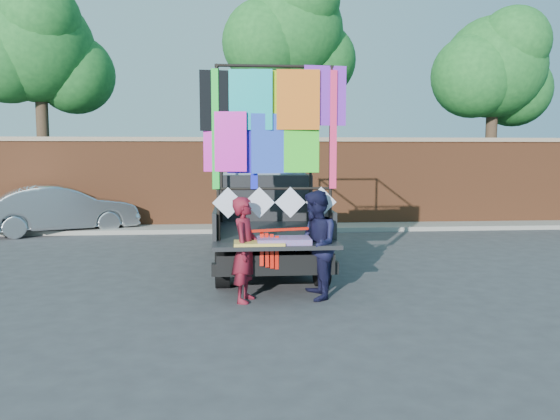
{
  "coord_description": "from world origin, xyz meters",
  "views": [
    {
      "loc": [
        -0.76,
        -8.89,
        2.17
      ],
      "look_at": [
        -0.04,
        -0.28,
        1.26
      ],
      "focal_mm": 35.0,
      "sensor_mm": 36.0,
      "label": 1
    }
  ],
  "objects": [
    {
      "name": "ground",
      "position": [
        0.0,
        0.0,
        0.0
      ],
      "size": [
        90.0,
        90.0,
        0.0
      ],
      "primitive_type": "plane",
      "color": "#38383A",
      "rests_on": "ground"
    },
    {
      "name": "sedan",
      "position": [
        -5.42,
        6.2,
        0.65
      ],
      "size": [
        4.15,
        2.76,
        1.29
      ],
      "primitive_type": "imported",
      "rotation": [
        0.0,
        0.0,
        1.96
      ],
      "color": "#A9ABB0",
      "rests_on": "ground"
    },
    {
      "name": "tree_right",
      "position": [
        7.52,
        8.12,
        4.75
      ],
      "size": [
        4.2,
        3.3,
        6.62
      ],
      "color": "#38281C",
      "rests_on": "ground"
    },
    {
      "name": "pickup_truck",
      "position": [
        -0.16,
        1.95,
        0.87
      ],
      "size": [
        2.19,
        5.49,
        3.46
      ],
      "color": "black",
      "rests_on": "ground"
    },
    {
      "name": "woman",
      "position": [
        -0.62,
        -1.06,
        0.77
      ],
      "size": [
        0.51,
        0.64,
        1.53
      ],
      "primitive_type": "imported",
      "rotation": [
        0.0,
        0.0,
        1.29
      ],
      "color": "maroon",
      "rests_on": "ground"
    },
    {
      "name": "tree_left",
      "position": [
        -6.48,
        8.12,
        5.12
      ],
      "size": [
        4.2,
        3.3,
        7.05
      ],
      "color": "#38281C",
      "rests_on": "ground"
    },
    {
      "name": "man",
      "position": [
        0.42,
        -1.01,
        0.81
      ],
      "size": [
        0.63,
        0.8,
        1.62
      ],
      "primitive_type": "imported",
      "rotation": [
        0.0,
        0.0,
        -1.55
      ],
      "color": "black",
      "rests_on": "ground"
    },
    {
      "name": "curb",
      "position": [
        0.0,
        6.3,
        0.06
      ],
      "size": [
        30.0,
        1.2,
        0.12
      ],
      "primitive_type": "cube",
      "color": "gray",
      "rests_on": "ground"
    },
    {
      "name": "tree_mid",
      "position": [
        1.02,
        8.12,
        5.7
      ],
      "size": [
        4.2,
        3.3,
        7.73
      ],
      "color": "#38281C",
      "rests_on": "ground"
    },
    {
      "name": "streamer_bundle",
      "position": [
        -0.2,
        -1.05,
        0.87
      ],
      "size": [
        0.85,
        0.26,
        0.6
      ],
      "color": "red",
      "rests_on": "ground"
    },
    {
      "name": "brick_wall",
      "position": [
        0.0,
        7.0,
        1.33
      ],
      "size": [
        30.0,
        0.45,
        2.61
      ],
      "color": "brown",
      "rests_on": "ground"
    }
  ]
}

